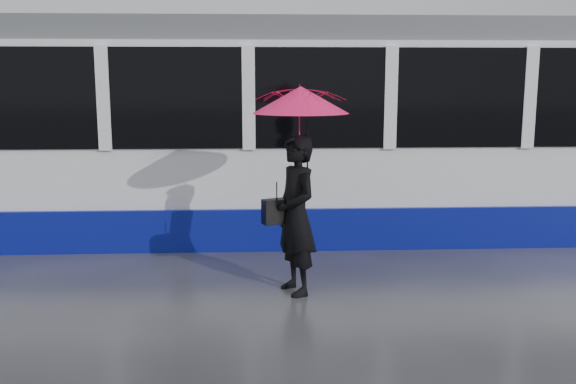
{
  "coord_description": "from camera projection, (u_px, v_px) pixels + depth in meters",
  "views": [
    {
      "loc": [
        -0.07,
        -7.76,
        2.47
      ],
      "look_at": [
        0.32,
        -0.04,
        1.1
      ],
      "focal_mm": 40.0,
      "sensor_mm": 36.0,
      "label": 1
    }
  ],
  "objects": [
    {
      "name": "woman",
      "position": [
        296.0,
        215.0,
        7.36
      ],
      "size": [
        0.67,
        0.79,
        1.85
      ],
      "primitive_type": "imported",
      "rotation": [
        0.0,
        0.0,
        -1.17
      ],
      "color": "black",
      "rests_on": "ground"
    },
    {
      "name": "ground",
      "position": [
        263.0,
        278.0,
        8.07
      ],
      "size": [
        90.0,
        90.0,
        0.0
      ],
      "primitive_type": "plane",
      "color": "#2C2C31",
      "rests_on": "ground"
    },
    {
      "name": "handbag",
      "position": [
        277.0,
        211.0,
        7.36
      ],
      "size": [
        0.36,
        0.26,
        0.47
      ],
      "rotation": [
        0.0,
        0.0,
        0.4
      ],
      "color": "black",
      "rests_on": "ground"
    },
    {
      "name": "tram",
      "position": [
        155.0,
        132.0,
        10.16
      ],
      "size": [
        26.0,
        2.56,
        3.35
      ],
      "color": "white",
      "rests_on": "ground"
    },
    {
      "name": "rails",
      "position": [
        261.0,
        230.0,
        10.53
      ],
      "size": [
        34.0,
        1.51,
        0.02
      ],
      "color": "#3F3D38",
      "rests_on": "ground"
    },
    {
      "name": "umbrella",
      "position": [
        301.0,
        119.0,
        7.17
      ],
      "size": [
        1.42,
        1.42,
        1.25
      ],
      "rotation": [
        0.0,
        0.0,
        0.4
      ],
      "color": "#E31358",
      "rests_on": "ground"
    }
  ]
}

